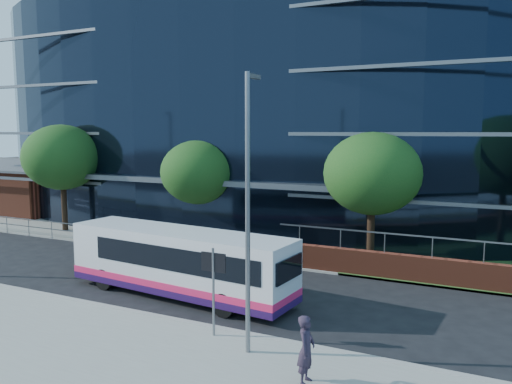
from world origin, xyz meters
The scene contains 16 objects.
ground centered at (0.00, 0.00, 0.00)m, with size 200.00×200.00×0.00m, color black.
pavement_near centered at (0.00, -5.00, 0.07)m, with size 80.00×8.00×0.15m, color gray.
kerb centered at (0.00, -1.00, 0.08)m, with size 80.00×0.25×0.16m, color gray.
yellow_line_outer centered at (0.00, -0.80, 0.01)m, with size 80.00×0.08×0.01m, color gold.
yellow_line_inner centered at (0.00, -0.65, 0.01)m, with size 80.00×0.08×0.01m, color gold.
far_forecourt centered at (-6.00, 11.00, 0.05)m, with size 50.00×8.00×0.10m, color gray.
glass_office centered at (-4.00, 20.85, 8.00)m, with size 44.00×23.10×16.00m.
brick_pavilion centered at (-22.00, 13.50, 1.94)m, with size 8.60×6.66×4.40m.
guard_railings centered at (-8.00, 7.00, 0.82)m, with size 24.00×0.05×1.10m.
street_sign centered at (4.50, -1.59, 2.15)m, with size 0.85×0.09×2.80m.
tree_far_a centered at (-13.00, 9.00, 4.86)m, with size 4.95×4.95×6.98m.
tree_far_b centered at (-3.00, 9.50, 4.21)m, with size 4.29×4.29×6.05m.
tree_far_c centered at (7.00, 9.00, 4.54)m, with size 4.62×4.62×6.51m.
streetlight_east centered at (6.00, -2.17, 4.44)m, with size 0.15×0.77×8.00m.
city_bus centered at (1.20, 1.46, 1.41)m, with size 9.98×3.17×2.65m.
pedestrian centered at (8.14, -3.17, 1.04)m, with size 0.65×0.43×1.78m, color #2B2030.
Camera 1 is at (12.20, -14.58, 6.52)m, focal length 35.00 mm.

